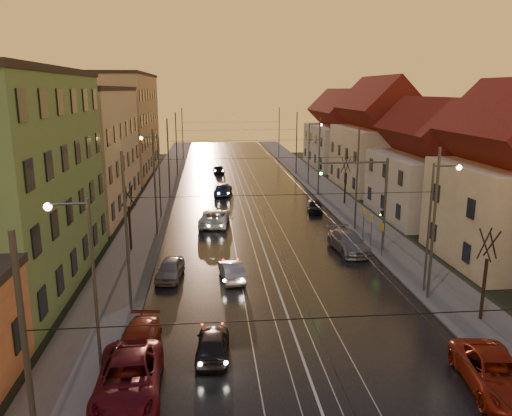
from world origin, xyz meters
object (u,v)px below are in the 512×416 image
object	(u,v)px
parked_left_2	(138,341)
street_lamp_0	(86,274)
street_lamp_3	(311,147)
driving_car_3	(223,189)
parked_right_1	(348,242)
driving_car_0	(213,344)
parked_left_3	(170,269)
traffic_light_mast	(373,193)
driving_car_1	(232,271)
street_lamp_2	(156,168)
street_lamp_1	(435,215)
parked_left_1	(129,379)
driving_car_2	(214,217)
driving_car_4	(219,169)
parked_right_0	(496,374)
parked_right_2	(315,206)

from	to	relation	value
parked_left_2	street_lamp_0	bearing A→B (deg)	-118.27
street_lamp_3	driving_car_3	world-z (taller)	street_lamp_3
street_lamp_0	parked_right_1	distance (m)	22.82
driving_car_0	parked_left_3	bearing A→B (deg)	-71.70
driving_car_3	parked_left_3	size ratio (longest dim) A/B	1.27
traffic_light_mast	driving_car_1	xyz separation A→B (m)	(-10.76, -4.75, -3.98)
driving_car_0	street_lamp_2	bearing A→B (deg)	-75.70
driving_car_0	driving_car_1	distance (m)	9.59
street_lamp_2	traffic_light_mast	xyz separation A→B (m)	(17.10, -12.00, -0.29)
street_lamp_2	street_lamp_1	bearing A→B (deg)	-47.68
driving_car_0	parked_right_1	size ratio (longest dim) A/B	0.71
driving_car_1	parked_left_1	size ratio (longest dim) A/B	0.67
driving_car_1	parked_right_1	xyz separation A→B (m)	(9.16, 4.99, 0.14)
parked_right_1	street_lamp_0	bearing A→B (deg)	-138.66
parked_left_2	parked_right_1	size ratio (longest dim) A/B	0.83
driving_car_2	parked_left_3	bearing A→B (deg)	83.01
street_lamp_2	driving_car_3	distance (m)	12.90
street_lamp_3	parked_left_3	xyz separation A→B (m)	(-15.89, -32.11, -4.24)
driving_car_4	parked_right_0	xyz separation A→B (m)	(10.10, -55.97, 0.10)
driving_car_0	traffic_light_mast	bearing A→B (deg)	-126.82
driving_car_4	parked_left_2	distance (m)	51.78
parked_left_2	parked_right_0	distance (m)	15.68
parked_left_1	driving_car_2	bearing A→B (deg)	78.98
parked_left_2	driving_car_1	bearing A→B (deg)	65.75
parked_left_2	driving_car_3	bearing A→B (deg)	86.22
parked_left_1	parked_left_3	bearing A→B (deg)	84.16
driving_car_1	driving_car_4	world-z (taller)	driving_car_4
parked_right_1	driving_car_2	bearing A→B (deg)	134.66
street_lamp_2	parked_left_2	distance (m)	26.04
street_lamp_0	driving_car_3	world-z (taller)	street_lamp_0
driving_car_1	parked_right_1	bearing A→B (deg)	-158.15
street_lamp_2	driving_car_0	size ratio (longest dim) A/B	2.15
driving_car_1	street_lamp_3	bearing A→B (deg)	-116.68
parked_right_1	parked_right_2	size ratio (longest dim) A/B	1.44
driving_car_3	parked_right_2	size ratio (longest dim) A/B	1.33
street_lamp_1	driving_car_1	xyz separation A→B (m)	(-11.87, 3.25, -4.27)
street_lamp_1	driving_car_3	distance (m)	32.70
parked_left_2	parked_left_3	distance (m)	9.56
traffic_light_mast	street_lamp_1	bearing A→B (deg)	-82.09
driving_car_2	traffic_light_mast	bearing A→B (deg)	149.47
street_lamp_2	parked_left_3	xyz separation A→B (m)	(2.32, -16.11, -4.24)
parked_right_2	parked_right_1	bearing A→B (deg)	-82.69
driving_car_4	parked_left_1	distance (m)	55.19
street_lamp_3	parked_right_1	bearing A→B (deg)	-95.59
traffic_light_mast	driving_car_0	xyz separation A→B (m)	(-12.10, -14.25, -3.96)
parked_left_2	parked_right_2	distance (m)	30.09
traffic_light_mast	parked_right_0	world-z (taller)	traffic_light_mast
street_lamp_0	driving_car_4	size ratio (longest dim) A/B	2.17
driving_car_3	parked_left_2	size ratio (longest dim) A/B	1.12
parked_left_1	street_lamp_0	bearing A→B (deg)	143.58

